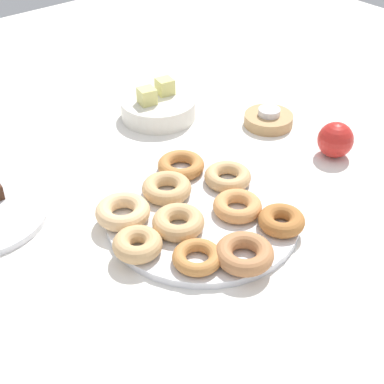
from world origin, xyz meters
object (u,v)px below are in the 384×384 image
melon_chunk_left (147,96)px  melon_chunk_right (165,86)px  donut_0 (167,188)px  apple (335,140)px  donut_5 (181,165)px  candle_holder (268,120)px  donut_6 (244,254)px  donut_7 (178,222)px  donut_1 (137,244)px  donut_9 (281,221)px  donut_4 (228,177)px  donut_3 (237,206)px  donut_plate (203,216)px  donut_2 (123,212)px  donut_8 (197,257)px  tealight (269,112)px  fruit_bowl (158,108)px

melon_chunk_left → melon_chunk_right: (0.06, 0.01, 0.00)m
donut_0 → apple: bearing=-15.1°
donut_5 → candle_holder: bearing=6.8°
donut_6 → donut_7: 0.13m
donut_0 → donut_1: donut_1 is taller
donut_7 → melon_chunk_right: size_ratio=2.48×
donut_9 → donut_4: bearing=83.4°
donut_3 → donut_5: (0.00, 0.16, -0.00)m
donut_plate → donut_4: size_ratio=3.87×
donut_5 → donut_6: bearing=-107.2°
donut_2 → apple: (0.46, -0.09, 0.01)m
donut_4 → donut_9: same height
donut_7 → donut_plate: bearing=5.4°
donut_8 → melon_chunk_right: size_ratio=2.23×
donut_5 → tealight: bearing=6.8°
donut_0 → donut_6: bearing=-93.3°
donut_3 → donut_6: donut_6 is taller
donut_3 → donut_7: 0.11m
melon_chunk_right → candle_holder: bearing=-55.5°
donut_5 → donut_9: size_ratio=1.13×
donut_7 → apple: bearing=-0.9°
donut_7 → apple: (0.41, -0.01, 0.01)m
donut_5 → donut_8: donut_5 is taller
apple → donut_9: bearing=-159.3°
melon_chunk_left → donut_3: bearing=-102.5°
donut_1 → fruit_bowl: same height
melon_chunk_left → apple: size_ratio=0.49×
donut_5 → fruit_bowl: (0.11, 0.22, -0.00)m
donut_0 → donut_6: same height
tealight → donut_1: bearing=-160.5°
donut_0 → tealight: bearing=12.5°
donut_6 → tealight: (0.36, 0.30, 0.00)m
donut_0 → tealight: 0.36m
donut_4 → donut_8: 0.23m
donut_9 → melon_chunk_right: 0.49m
melon_chunk_left → donut_7: bearing=-118.7°
donut_1 → donut_6: donut_1 is taller
donut_2 → donut_3: size_ratio=1.10×
donut_4 → donut_6: 0.21m
donut_7 → donut_8: donut_7 is taller
donut_1 → donut_2: size_ratio=0.86×
donut_1 → melon_chunk_right: melon_chunk_right is taller
fruit_bowl → donut_4: bearing=-102.4°
donut_8 → melon_chunk_right: melon_chunk_right is taller
tealight → donut_5: bearing=-173.2°
donut_5 → melon_chunk_left: (0.08, 0.22, 0.04)m
melon_chunk_right → donut_0: bearing=-127.1°
tealight → melon_chunk_right: bearing=124.5°
candle_holder → tealight: bearing=0.0°
donut_9 → fruit_bowl: bearing=79.5°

